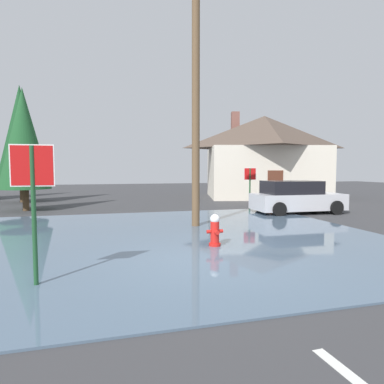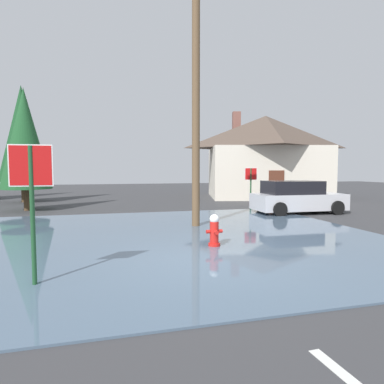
% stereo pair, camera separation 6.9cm
% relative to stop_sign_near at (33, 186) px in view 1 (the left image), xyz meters
% --- Properties ---
extents(ground_plane, '(80.00, 80.00, 0.10)m').
position_rel_stop_sign_near_xyz_m(ground_plane, '(3.40, 0.73, -1.84)').
color(ground_plane, '#38383A').
extents(flood_puddle, '(12.86, 11.41, 0.04)m').
position_rel_stop_sign_near_xyz_m(flood_puddle, '(3.14, 3.49, -1.77)').
color(flood_puddle, '#4C6075').
rests_on(flood_puddle, ground).
extents(lane_stop_bar, '(3.25, 0.34, 0.01)m').
position_rel_stop_sign_near_xyz_m(lane_stop_bar, '(2.56, -0.75, -1.79)').
color(lane_stop_bar, silver).
rests_on(lane_stop_bar, ground).
extents(stop_sign_near, '(0.73, 0.08, 2.51)m').
position_rel_stop_sign_near_xyz_m(stop_sign_near, '(0.00, 0.00, 0.00)').
color(stop_sign_near, '#1E4C28').
rests_on(stop_sign_near, ground).
extents(fire_hydrant, '(0.44, 0.38, 0.88)m').
position_rel_stop_sign_near_xyz_m(fire_hydrant, '(4.02, 1.96, -1.36)').
color(fire_hydrant, red).
rests_on(fire_hydrant, ground).
extents(utility_pole, '(1.60, 0.28, 8.97)m').
position_rel_stop_sign_near_xyz_m(utility_pole, '(4.36, 5.07, 2.87)').
color(utility_pole, brown).
rests_on(utility_pole, ground).
extents(stop_sign_far, '(0.66, 0.16, 2.15)m').
position_rel_stop_sign_near_xyz_m(stop_sign_far, '(8.98, 10.40, -0.27)').
color(stop_sign_far, '#1E4C28').
rests_on(stop_sign_far, ground).
extents(house, '(10.05, 8.77, 6.49)m').
position_rel_stop_sign_near_xyz_m(house, '(12.73, 16.03, 1.33)').
color(house, silver).
rests_on(house, ground).
extents(parked_car, '(4.28, 2.15, 1.53)m').
position_rel_stop_sign_near_xyz_m(parked_car, '(9.96, 7.41, -1.06)').
color(parked_car, silver).
rests_on(parked_car, ground).
extents(pine_tree_mid_left, '(2.44, 2.44, 6.10)m').
position_rel_stop_sign_near_xyz_m(pine_tree_mid_left, '(-2.62, 11.70, 1.80)').
color(pine_tree_mid_left, '#4C3823').
rests_on(pine_tree_mid_left, ground).
extents(pine_tree_short_left, '(2.91, 2.91, 7.28)m').
position_rel_stop_sign_near_xyz_m(pine_tree_short_left, '(-3.77, 16.37, 2.49)').
color(pine_tree_short_left, '#4C3823').
rests_on(pine_tree_short_left, ground).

